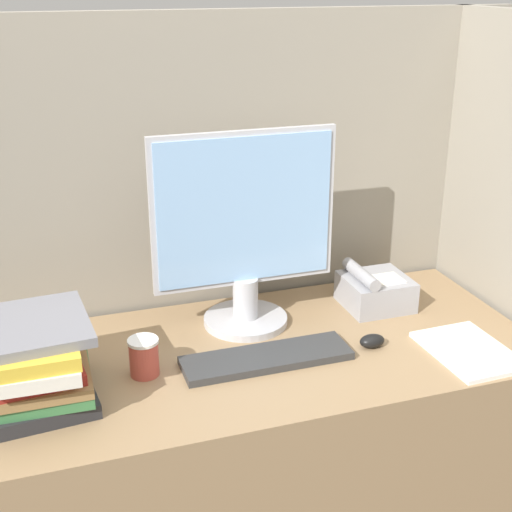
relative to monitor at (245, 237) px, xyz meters
name	(u,v)px	position (x,y,z in m)	size (l,w,h in m)	color
cubicle_panel_rear	(218,279)	(-0.02, 0.21, -0.21)	(1.87, 0.04, 1.56)	gray
cubicle_panel_right	(503,290)	(0.75, -0.13, -0.21)	(0.04, 0.72, 1.56)	gray
desk	(256,465)	(-0.02, -0.16, -0.62)	(1.47, 0.66, 0.73)	#937551
monitor	(245,237)	(0.00, 0.00, 0.00)	(0.50, 0.23, 0.54)	#B7B7BC
keyboard	(267,358)	(-0.01, -0.22, -0.25)	(0.43, 0.13, 0.02)	#333333
mouse	(372,341)	(0.27, -0.24, -0.24)	(0.07, 0.04, 0.04)	black
coffee_cup	(144,357)	(-0.32, -0.19, -0.21)	(0.08, 0.08, 0.10)	#BF4C3F
book_stack	(36,363)	(-0.56, -0.22, -0.16)	(0.26, 0.32, 0.20)	#262628
desk_telephone	(375,290)	(0.39, -0.02, -0.21)	(0.19, 0.18, 0.13)	#99999E
paper_pile	(469,351)	(0.50, -0.35, -0.25)	(0.20, 0.27, 0.01)	white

